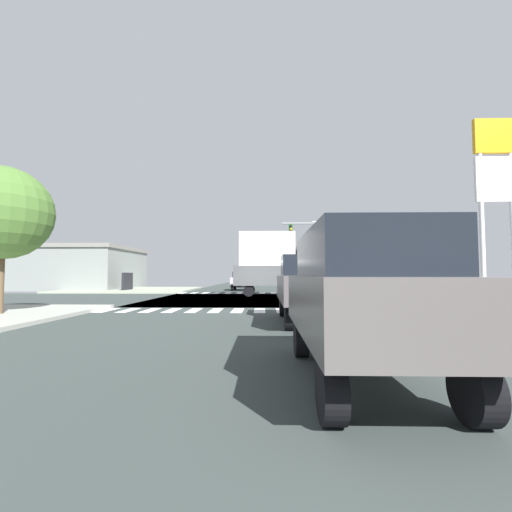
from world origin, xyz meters
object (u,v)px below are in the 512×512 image
object	(u,v)px
pickup_trailing_2	(308,284)
sedan_farside_2	(241,279)
suv_queued_1	(361,290)
box_truck_outer_1	(278,262)
sidewalk_tree	(3,213)
gas_station_sign	(495,179)
traffic_signal_mast	(327,238)
pickup_leading_1	(246,277)
street_lamp	(324,248)
sedan_crossing_3	(418,292)
bank_building	(85,268)

from	to	relation	value
pickup_trailing_2	sedan_farside_2	bearing A→B (deg)	99.75
suv_queued_1	box_truck_outer_1	size ratio (longest dim) A/B	0.64
sidewalk_tree	suv_queued_1	size ratio (longest dim) A/B	1.27
gas_station_sign	pickup_trailing_2	distance (m)	8.86
traffic_signal_mast	box_truck_outer_1	size ratio (longest dim) A/B	0.92
gas_station_sign	pickup_trailing_2	world-z (taller)	gas_station_sign
box_truck_outer_1	pickup_leading_1	bearing A→B (deg)	-168.89
pickup_leading_1	pickup_trailing_2	xyz separation A→B (m)	(4.00, -32.22, 0.00)
gas_station_sign	sedan_farside_2	xyz separation A→B (m)	(-11.67, 21.69, -4.32)
sidewalk_tree	sedan_farside_2	size ratio (longest dim) A/B	1.36
street_lamp	sedan_crossing_3	world-z (taller)	street_lamp
pickup_leading_1	sedan_crossing_3	bearing A→B (deg)	101.60
sidewalk_tree	pickup_trailing_2	world-z (taller)	sidewalk_tree
gas_station_sign	bank_building	size ratio (longest dim) A/B	0.66
sedan_crossing_3	box_truck_outer_1	size ratio (longest dim) A/B	0.60
sedan_farside_2	sedan_crossing_3	world-z (taller)	same
sedan_crossing_3	bank_building	bearing A→B (deg)	131.91
gas_station_sign	bank_building	xyz separation A→B (m)	(-29.16, 23.81, -3.12)
pickup_leading_1	pickup_trailing_2	world-z (taller)	same
gas_station_sign	pickup_leading_1	xyz separation A→B (m)	(-11.67, 30.64, -4.15)
pickup_leading_1	suv_queued_1	bearing A→B (deg)	95.87
bank_building	gas_station_sign	bearing A→B (deg)	-39.24
sedan_farside_2	pickup_leading_1	xyz separation A→B (m)	(0.00, 8.95, 0.17)
sedan_crossing_3	box_truck_outer_1	distance (m)	16.65
street_lamp	suv_queued_1	distance (m)	35.55
suv_queued_1	traffic_signal_mast	bearing A→B (deg)	80.88
sidewalk_tree	pickup_trailing_2	xyz separation A→B (m)	(11.73, -0.87, -2.73)
sedan_crossing_3	suv_queued_1	world-z (taller)	suv_queued_1
street_lamp	bank_building	size ratio (longest dim) A/B	0.67
suv_queued_1	pickup_trailing_2	world-z (taller)	pickup_trailing_2
sedan_crossing_3	street_lamp	bearing A→B (deg)	85.33
bank_building	pickup_leading_1	distance (m)	18.80
pickup_leading_1	pickup_trailing_2	bearing A→B (deg)	97.08
gas_station_sign	sedan_crossing_3	size ratio (longest dim) A/B	1.83
traffic_signal_mast	sedan_crossing_3	world-z (taller)	traffic_signal_mast
bank_building	pickup_leading_1	world-z (taller)	bank_building
traffic_signal_mast	gas_station_sign	xyz separation A→B (m)	(3.71, -16.40, 0.62)
street_lamp	suv_queued_1	bearing A→B (deg)	-98.89
traffic_signal_mast	suv_queued_1	distance (m)	25.21
sedan_farside_2	box_truck_outer_1	size ratio (longest dim) A/B	0.60
traffic_signal_mast	suv_queued_1	world-z (taller)	traffic_signal_mast
street_lamp	pickup_trailing_2	world-z (taller)	street_lamp
traffic_signal_mast	gas_station_sign	bearing A→B (deg)	-77.24
sedan_farside_2	pickup_leading_1	size ratio (longest dim) A/B	0.84
sidewalk_tree	box_truck_outer_1	world-z (taller)	sidewalk_tree
pickup_trailing_2	pickup_leading_1	bearing A→B (deg)	97.08
sedan_farside_2	box_truck_outer_1	world-z (taller)	box_truck_outer_1
street_lamp	bank_building	world-z (taller)	street_lamp
pickup_leading_1	bank_building	bearing A→B (deg)	21.32
pickup_trailing_2	box_truck_outer_1	size ratio (longest dim) A/B	0.71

